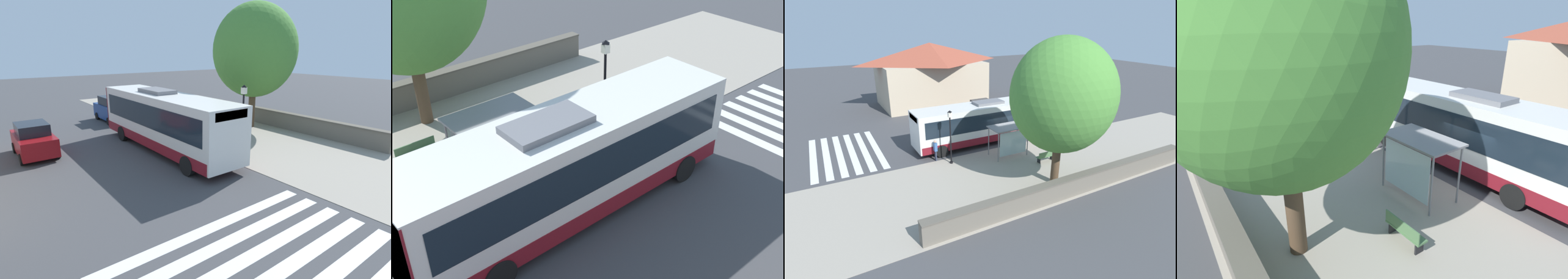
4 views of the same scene
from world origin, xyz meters
The scene contains 8 objects.
ground_plane centered at (0.00, 0.00, 0.00)m, with size 120.00×120.00×0.00m, color #424244.
sidewalk_plaza centered at (-4.50, 0.00, 0.01)m, with size 9.00×44.00×0.02m.
stone_wall centered at (-8.55, 0.00, 0.65)m, with size 0.60×20.00×1.29m.
bus centered at (1.79, 1.28, 1.90)m, with size 2.78×11.49×3.67m.
bus_shelter centered at (-1.78, 0.53, 2.05)m, with size 1.77×3.00×2.45m.
pedestrian centered at (0.15, 5.97, 0.99)m, with size 0.34×0.22×1.69m.
bench centered at (-4.04, -1.36, 0.47)m, with size 0.40×1.54×0.88m.
street_lamp_near centered at (-0.89, 5.12, 2.48)m, with size 0.28×0.28×4.17m.
Camera 2 is at (11.55, -6.50, 10.39)m, focal length 45.00 mm.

